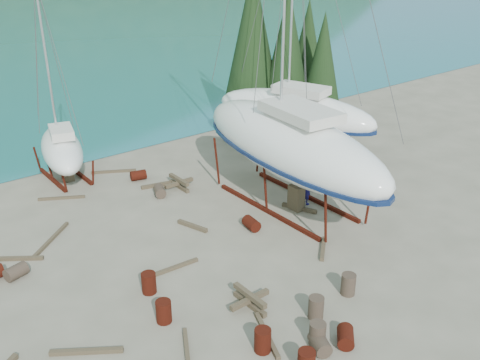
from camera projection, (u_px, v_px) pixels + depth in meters
ground at (262, 253)px, 23.89m from camera, size 600.00×600.00×0.00m
cypress_near_right at (287, 50)px, 37.16m from camera, size 3.60×3.60×10.00m
cypress_mid_right at (322, 65)px, 36.94m from camera, size 3.06×3.06×8.50m
cypress_back_left at (252, 36)px, 37.38m from camera, size 4.14×4.14×11.50m
cypress_far_right at (307, 51)px, 39.81m from camera, size 3.24×3.24×9.00m
large_sailboat_near at (289, 143)px, 26.85m from camera, size 5.42×14.05×21.58m
large_sailboat_far at (294, 111)px, 33.92m from camera, size 6.54×11.48×17.45m
small_sailboat_shore at (62, 149)px, 30.66m from camera, size 3.95×7.34×11.22m
worker at (306, 187)px, 28.03m from camera, size 0.54×0.76×1.95m
drum_1 at (320, 344)px, 18.14m from camera, size 0.89×1.04×0.58m
drum_4 at (138, 175)px, 31.08m from camera, size 1.00×0.78×0.58m
drum_5 at (316, 308)px, 19.67m from camera, size 0.58×0.58×0.88m
drum_6 at (251, 224)px, 25.79m from camera, size 0.69×0.95×0.58m
drum_8 at (164, 311)px, 19.47m from camera, size 0.58×0.58×0.88m
drum_10 at (263, 340)px, 18.07m from camera, size 0.58×0.58×0.88m
drum_11 at (160, 191)px, 29.14m from camera, size 0.86×1.03×0.58m
drum_12 at (346, 337)px, 18.45m from camera, size 1.04×1.03×0.58m
drum_14 at (149, 283)px, 21.09m from camera, size 0.58×0.58×0.88m
drum_15 at (16, 272)px, 22.06m from camera, size 1.01×0.81×0.58m
drum_16 at (317, 334)px, 18.36m from camera, size 0.58×0.58×0.88m
drum_17 at (348, 284)px, 21.00m from camera, size 0.58×0.58×0.88m
timber_0 at (61, 198)px, 28.84m from camera, size 2.20×1.34×0.14m
timber_1 at (299, 208)px, 27.70m from camera, size 0.93×1.83×0.19m
timber_3 at (188, 360)px, 17.74m from camera, size 1.63×2.75×0.15m
timber_5 at (267, 335)px, 18.84m from camera, size 1.08×2.31×0.16m
timber_6 at (156, 185)px, 30.30m from camera, size 1.74×0.61×0.19m
timber_7 at (323, 249)px, 24.09m from camera, size 1.56×1.36×0.17m
timber_8 at (192, 226)px, 25.98m from camera, size 0.70×1.72×0.19m
timber_9 at (114, 171)px, 32.14m from camera, size 2.38×1.45×0.15m
timber_11 at (175, 267)px, 22.73m from camera, size 2.22×0.29×0.15m
timber_12 at (87, 351)px, 18.09m from camera, size 2.13×1.54×0.17m
timber_15 at (51, 240)px, 24.81m from camera, size 2.57×2.29×0.15m
timber_17 at (17, 258)px, 23.36m from camera, size 1.94×1.47×0.16m
timber_pile_fore at (250, 300)px, 20.33m from camera, size 1.80×1.80×0.60m
timber_pile_aft at (179, 183)px, 30.07m from camera, size 1.80×1.80×0.60m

